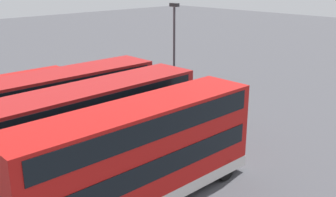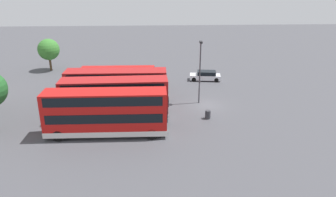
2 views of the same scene
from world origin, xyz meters
name	(u,v)px [view 1 (image 1 of 2)]	position (x,y,z in m)	size (l,w,h in m)	color
ground_plane	(190,109)	(0.00, 0.00, 0.00)	(140.00, 140.00, 0.00)	#47474C
bus_double_decker_near_end	(139,153)	(-7.24, 11.05, 2.45)	(2.72, 11.80, 4.55)	#B71411
bus_double_decker_second	(96,127)	(-3.45, 10.58, 2.45)	(2.79, 11.46, 4.55)	#A51919
bus_double_decker_third	(58,110)	(0.06, 10.71, 2.45)	(2.77, 11.75, 4.55)	#A51919
bus_single_deck_fourth	(29,111)	(3.42, 10.82, 1.62)	(2.74, 12.09, 2.95)	#A51919
car_hatchback_silver	(122,73)	(10.18, -1.51, 0.70)	(2.41, 4.73, 1.43)	silver
lamp_post_tall	(174,49)	(0.94, 0.80, 4.51)	(0.70, 0.30, 7.67)	#38383D
waste_bin_yellow	(228,117)	(-3.87, 0.50, 0.47)	(0.60, 0.60, 0.95)	#333338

